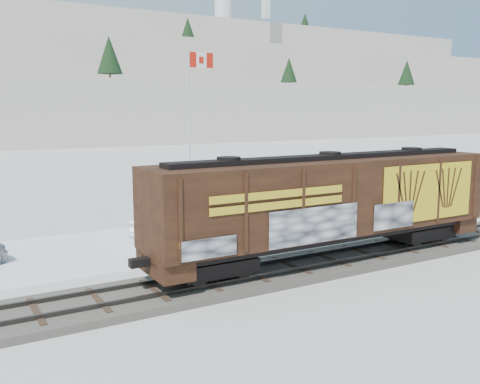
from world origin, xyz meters
TOP-DOWN VIEW (x-y plane):
  - ground at (0.00, 0.00)m, footprint 500.00×500.00m
  - rail_track at (0.00, 0.00)m, footprint 50.00×3.40m
  - parking_strip at (0.00, 7.50)m, footprint 40.00×8.00m
  - hopper_railcar at (3.88, -0.01)m, footprint 16.11×3.06m
  - flagpole at (4.86, 15.69)m, footprint 2.30×0.90m
  - car_white at (0.31, 7.65)m, footprint 5.40×3.43m
  - car_dark at (9.31, 7.66)m, footprint 5.26×2.14m

SIDE VIEW (x-z plane):
  - ground at x=0.00m, z-range 0.00..0.00m
  - parking_strip at x=0.00m, z-range 0.00..0.03m
  - rail_track at x=0.00m, z-range -0.07..0.36m
  - car_dark at x=9.31m, z-range 0.03..1.56m
  - car_white at x=0.31m, z-range 0.03..1.71m
  - hopper_railcar at x=3.88m, z-range 0.67..5.03m
  - flagpole at x=4.86m, z-range -1.44..9.16m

